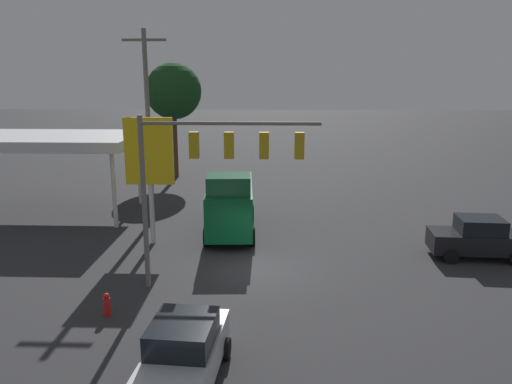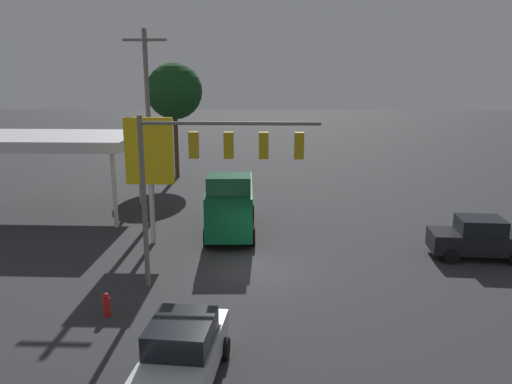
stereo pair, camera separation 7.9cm
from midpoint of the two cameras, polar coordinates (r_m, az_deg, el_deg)
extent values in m
plane|color=#2D2D30|center=(22.06, -0.11, -8.95)|extent=(200.00, 200.00, 0.00)
cylinder|color=slate|center=(19.89, -12.57, -1.34)|extent=(0.20, 0.20, 6.87)
cylinder|color=slate|center=(18.74, -2.90, 7.83)|extent=(6.78, 0.14, 0.14)
cube|color=#B79314|center=(19.01, -7.01, 5.34)|extent=(0.36, 0.28, 1.00)
sphere|color=#360505|center=(19.15, -6.95, 6.31)|extent=(0.22, 0.22, 0.22)
sphere|color=#392305|center=(19.19, -6.92, 5.42)|extent=(0.22, 0.22, 0.22)
sphere|color=#41FF6B|center=(19.24, -6.90, 4.53)|extent=(0.22, 0.22, 0.22)
cube|color=#B79314|center=(18.84, -3.02, 5.35)|extent=(0.36, 0.28, 1.00)
sphere|color=#360505|center=(18.99, -2.98, 6.33)|extent=(0.22, 0.22, 0.22)
sphere|color=#392305|center=(19.02, -2.97, 5.43)|extent=(0.22, 0.22, 0.22)
sphere|color=#41FF6B|center=(19.07, -2.96, 4.54)|extent=(0.22, 0.22, 0.22)
cube|color=#B79314|center=(18.77, 1.01, 5.34)|extent=(0.36, 0.28, 1.00)
sphere|color=#360505|center=(18.91, 1.03, 6.31)|extent=(0.22, 0.22, 0.22)
sphere|color=#392305|center=(18.95, 1.03, 5.41)|extent=(0.22, 0.22, 0.22)
sphere|color=#41FF6B|center=(18.99, 1.02, 4.52)|extent=(0.22, 0.22, 0.22)
cube|color=#B79314|center=(18.78, 5.07, 5.29)|extent=(0.36, 0.28, 1.00)
sphere|color=#360505|center=(18.92, 5.06, 6.27)|extent=(0.22, 0.22, 0.22)
sphere|color=#392305|center=(18.96, 5.04, 5.37)|extent=(0.22, 0.22, 0.22)
sphere|color=#41FF6B|center=(19.01, 5.02, 4.47)|extent=(0.22, 0.22, 0.22)
cylinder|color=slate|center=(28.86, -12.07, 7.11)|extent=(0.26, 0.26, 10.75)
cube|color=slate|center=(28.75, -12.55, 16.61)|extent=(2.40, 0.14, 0.14)
cube|color=silver|center=(32.39, -22.90, 5.50)|extent=(10.96, 6.46, 0.60)
cube|color=red|center=(35.34, -20.70, 6.27)|extent=(10.96, 0.06, 0.36)
cylinder|color=silver|center=(33.51, -13.05, 2.25)|extent=(0.24, 0.24, 4.23)
cylinder|color=silver|center=(28.59, -15.79, 0.20)|extent=(0.24, 0.24, 4.23)
cylinder|color=silver|center=(25.18, -11.86, 1.14)|extent=(0.24, 0.24, 6.34)
cube|color=yellow|center=(24.91, -12.03, 4.59)|extent=(2.37, 0.24, 3.28)
cube|color=black|center=(25.03, -11.95, 4.63)|extent=(1.66, 0.04, 1.15)
cube|color=#0C592D|center=(26.73, -2.83, -1.37)|extent=(2.69, 6.92, 2.20)
cube|color=#165431|center=(24.33, -3.03, 0.90)|extent=(2.22, 1.92, 0.90)
cylinder|color=black|center=(24.92, -0.26, -5.11)|extent=(0.28, 0.97, 0.96)
cylinder|color=black|center=(25.00, -5.65, -5.11)|extent=(0.28, 0.97, 0.96)
cylinder|color=black|center=(29.14, -0.37, -2.35)|extent=(0.28, 0.97, 0.96)
cylinder|color=black|center=(29.21, -4.97, -2.36)|extent=(0.28, 0.97, 0.96)
cube|color=silver|center=(14.49, -8.24, -18.41)|extent=(2.12, 4.52, 0.90)
cube|color=black|center=(14.08, -8.35, -15.64)|extent=(1.80, 2.12, 0.70)
cylinder|color=black|center=(15.73, -3.40, -17.42)|extent=(0.27, 0.67, 0.66)
cylinder|color=black|center=(16.12, -10.15, -16.80)|extent=(0.27, 0.67, 0.66)
cube|color=black|center=(25.46, 24.19, -5.21)|extent=(4.51, 2.08, 0.90)
cube|color=black|center=(25.23, 24.36, -3.48)|extent=(2.10, 1.78, 0.70)
cylinder|color=black|center=(24.35, 21.52, -6.90)|extent=(0.67, 0.26, 0.66)
cylinder|color=black|center=(26.03, 20.48, -5.52)|extent=(0.67, 0.26, 0.66)
cylinder|color=black|center=(26.89, 26.42, -5.49)|extent=(0.67, 0.26, 0.66)
cylinder|color=#4C331E|center=(41.55, -9.04, 5.39)|extent=(0.36, 0.36, 5.45)
sphere|color=#143D19|center=(41.19, -9.26, 11.31)|extent=(4.48, 4.48, 4.48)
cylinder|color=red|center=(18.82, -16.57, -12.47)|extent=(0.24, 0.24, 0.70)
sphere|color=red|center=(18.64, -16.66, -11.31)|extent=(0.22, 0.22, 0.22)
camera|label=1|loc=(0.04, -89.90, 0.02)|focal=35.00mm
camera|label=2|loc=(0.04, 90.10, -0.02)|focal=35.00mm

